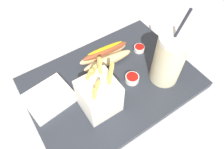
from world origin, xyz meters
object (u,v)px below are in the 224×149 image
at_px(soda_cup, 169,59).
at_px(fries_basket, 99,96).
at_px(ketchup_cup_1, 139,48).
at_px(ketchup_cup_2, 132,78).
at_px(napkin_stack, 49,98).
at_px(hot_dog_1, 106,56).

relative_size(soda_cup, fries_basket, 1.47).
relative_size(ketchup_cup_1, ketchup_cup_2, 0.86).
bearing_deg(napkin_stack, soda_cup, -20.86).
height_order(hot_dog_1, ketchup_cup_1, hot_dog_1).
bearing_deg(ketchup_cup_1, fries_basket, -154.54).
bearing_deg(ketchup_cup_1, soda_cup, -93.30).
height_order(ketchup_cup_2, napkin_stack, ketchup_cup_2).
height_order(soda_cup, ketchup_cup_1, soda_cup).
height_order(soda_cup, fries_basket, soda_cup).
bearing_deg(fries_basket, hot_dog_1, 51.67).
xyz_separation_m(hot_dog_1, napkin_stack, (-0.20, -0.03, -0.02)).
relative_size(fries_basket, ketchup_cup_1, 4.66).
height_order(hot_dog_1, napkin_stack, hot_dog_1).
bearing_deg(fries_basket, ketchup_cup_1, 25.46).
bearing_deg(soda_cup, fries_basket, 173.91).
bearing_deg(napkin_stack, ketchup_cup_2, -19.06).
distance_m(fries_basket, ketchup_cup_1, 0.24).
distance_m(ketchup_cup_2, napkin_stack, 0.24).
height_order(ketchup_cup_1, ketchup_cup_2, ketchup_cup_2).
bearing_deg(soda_cup, napkin_stack, 159.14).
distance_m(soda_cup, napkin_stack, 0.34).
bearing_deg(hot_dog_1, napkin_stack, -171.77).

